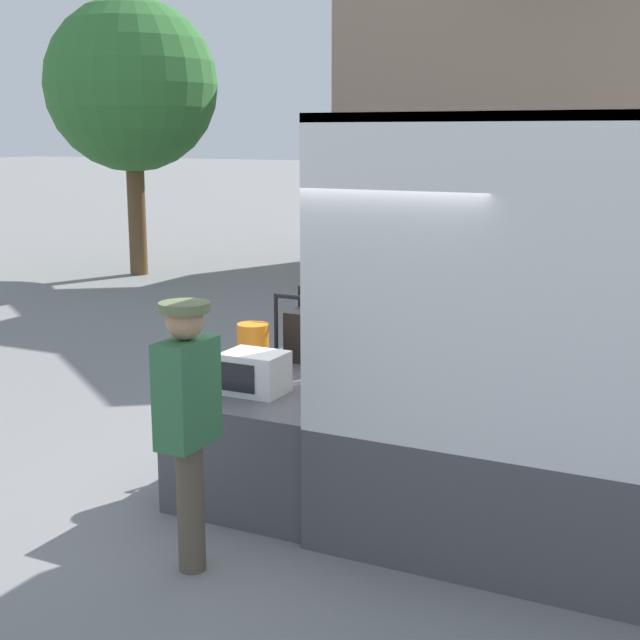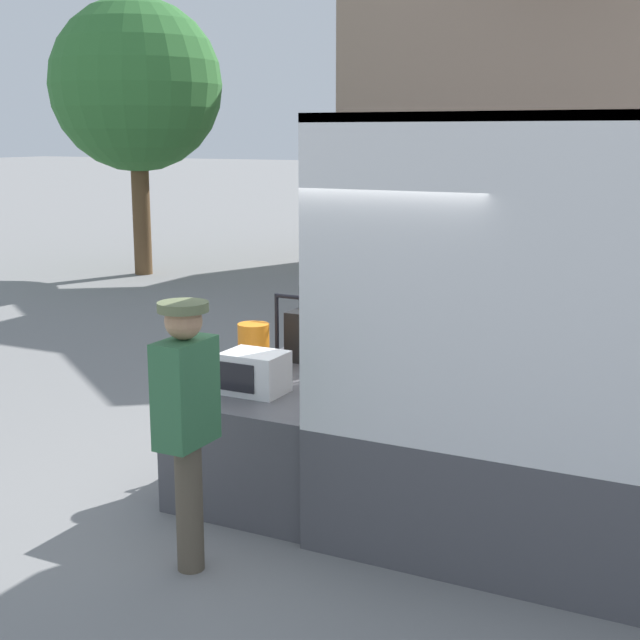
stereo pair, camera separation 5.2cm
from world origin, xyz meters
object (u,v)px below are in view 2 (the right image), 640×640
object	(u,v)px
microwave	(255,373)
orange_bucket	(254,347)
worker_person	(186,407)
portable_generator	(324,336)
street_tree	(136,86)

from	to	relation	value
microwave	orange_bucket	distance (m)	0.69
microwave	worker_person	bearing A→B (deg)	-80.08
portable_generator	street_tree	distance (m)	11.49
portable_generator	worker_person	distance (m)	2.32
orange_bucket	street_tree	distance (m)	11.59
street_tree	portable_generator	bearing A→B (deg)	-43.96
orange_bucket	street_tree	world-z (taller)	street_tree
worker_person	street_tree	bearing A→B (deg)	129.19
microwave	street_tree	world-z (taller)	street_tree
orange_bucket	portable_generator	bearing A→B (deg)	52.86
worker_person	street_tree	world-z (taller)	street_tree
worker_person	street_tree	size ratio (longest dim) A/B	0.33
orange_bucket	microwave	bearing A→B (deg)	-58.50
street_tree	orange_bucket	bearing A→B (deg)	-47.32
portable_generator	orange_bucket	distance (m)	0.67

